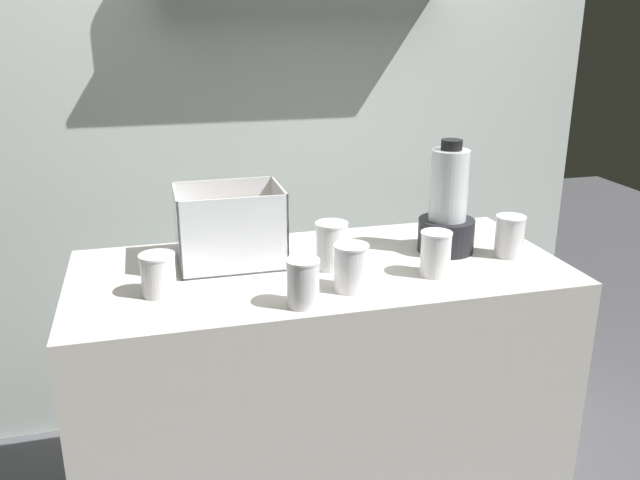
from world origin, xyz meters
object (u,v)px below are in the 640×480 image
Objects in this scene: carrot_display_bin at (231,240)px; juice_cup_carrot_rightmost at (509,239)px; juice_cup_orange_far_right at (435,256)px; juice_cup_pomegranate_left at (303,285)px; juice_cup_beet_far_left at (158,277)px; juice_cup_orange_middle at (332,248)px; juice_cup_beet_right at (351,270)px; blender_pitcher at (448,210)px.

juice_cup_carrot_rightmost is (0.81, -0.16, -0.01)m from carrot_display_bin.
juice_cup_orange_far_right is 0.29m from juice_cup_carrot_rightmost.
juice_cup_beet_far_left is at bearing 154.72° from juice_cup_pomegranate_left.
juice_cup_orange_middle is (0.14, 0.23, 0.01)m from juice_cup_pomegranate_left.
juice_cup_orange_middle is (0.48, 0.07, 0.01)m from juice_cup_beet_far_left.
carrot_display_bin is 2.21× the size of juice_cup_orange_middle.
blender_pitcher is at bearing 30.35° from juice_cup_beet_right.
juice_cup_pomegranate_left is 0.70m from juice_cup_carrot_rightmost.
carrot_display_bin is at bearing 155.45° from juice_cup_orange_far_right.
juice_cup_carrot_rightmost is at bearing 13.32° from juice_cup_beet_right.
juice_cup_carrot_rightmost is (0.16, -0.09, -0.08)m from blender_pitcher.
juice_cup_pomegranate_left is at bearing -69.50° from carrot_display_bin.
juice_cup_orange_far_right is at bearing -162.87° from juice_cup_carrot_rightmost.
carrot_display_bin is 2.43× the size of juice_cup_carrot_rightmost.
juice_cup_pomegranate_left is 0.90× the size of juice_cup_orange_middle.
juice_cup_orange_middle reaches higher than juice_cup_beet_right.
carrot_display_bin is at bearing 134.14° from juice_cup_beet_right.
blender_pitcher is 2.80× the size of juice_cup_pomegranate_left.
blender_pitcher is 2.73× the size of juice_cup_orange_far_right.
juice_cup_beet_far_left is 0.38m from juice_cup_pomegranate_left.
juice_cup_orange_middle is at bearing 155.20° from juice_cup_orange_far_right.
juice_cup_beet_right is at bearing -11.08° from juice_cup_beet_far_left.
juice_cup_orange_middle is 1.09× the size of juice_cup_beet_right.
carrot_display_bin reaches higher than juice_cup_beet_right.
carrot_display_bin is at bearing 110.50° from juice_cup_pomegranate_left.
juice_cup_pomegranate_left is 0.16m from juice_cup_beet_right.
blender_pitcher is 0.22m from juice_cup_orange_far_right.
juice_cup_beet_right is at bearing -170.93° from juice_cup_orange_far_right.
juice_cup_pomegranate_left is at bearing -164.12° from juice_cup_carrot_rightmost.
juice_cup_pomegranate_left is (0.34, -0.16, 0.01)m from juice_cup_beet_far_left.
carrot_display_bin reaches higher than juice_cup_orange_middle.
blender_pitcher reaches higher than juice_cup_beet_far_left.
juice_cup_carrot_rightmost is at bearing -11.06° from carrot_display_bin.
blender_pitcher reaches higher than carrot_display_bin.
blender_pitcher is at bearing 8.03° from juice_cup_beet_far_left.
carrot_display_bin reaches higher than juice_cup_orange_far_right.
blender_pitcher reaches higher than juice_cup_beet_right.
juice_cup_beet_right is at bearing -45.86° from carrot_display_bin.
juice_cup_beet_far_left is 0.88× the size of juice_cup_beet_right.
carrot_display_bin is 0.40m from juice_cup_beet_right.
juice_cup_beet_right and juice_cup_carrot_rightmost have the same top height.
juice_cup_pomegranate_left is 0.41m from juice_cup_orange_far_right.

